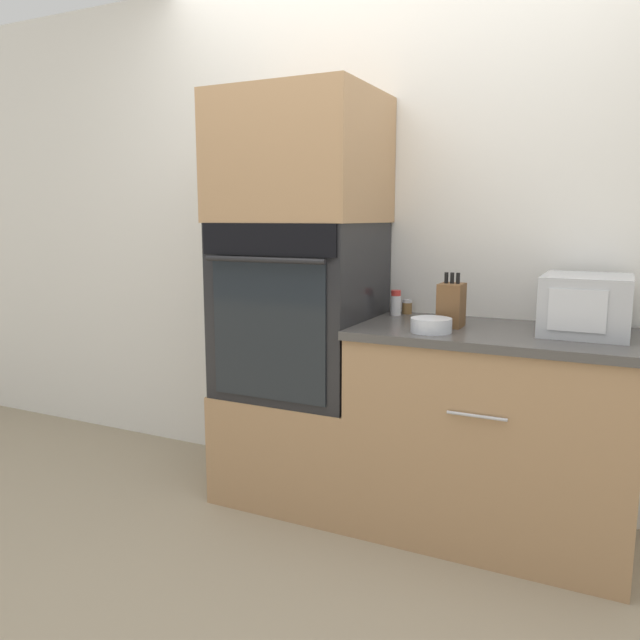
# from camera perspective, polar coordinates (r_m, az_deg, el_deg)

# --- Properties ---
(ground_plane) EXTENTS (12.00, 12.00, 0.00)m
(ground_plane) POSITION_cam_1_polar(r_m,az_deg,el_deg) (2.77, 1.92, -19.05)
(ground_plane) COLOR gray
(wall_back) EXTENTS (8.00, 0.05, 2.50)m
(wall_back) POSITION_cam_1_polar(r_m,az_deg,el_deg) (3.02, 6.99, 8.01)
(wall_back) COLOR silver
(wall_back) RESTS_ON ground_plane
(oven_cabinet_base) EXTENTS (0.69, 0.60, 0.51)m
(oven_cabinet_base) POSITION_cam_1_polar(r_m,az_deg,el_deg) (3.05, -1.69, -11.07)
(oven_cabinet_base) COLOR #A87F56
(oven_cabinet_base) RESTS_ON ground_plane
(wall_oven) EXTENTS (0.66, 0.64, 0.79)m
(wall_oven) POSITION_cam_1_polar(r_m,az_deg,el_deg) (2.88, -1.79, 1.06)
(wall_oven) COLOR black
(wall_oven) RESTS_ON oven_cabinet_base
(oven_cabinet_upper) EXTENTS (0.69, 0.60, 0.56)m
(oven_cabinet_upper) POSITION_cam_1_polar(r_m,az_deg,el_deg) (2.87, -1.82, 14.53)
(oven_cabinet_upper) COLOR #A87F56
(oven_cabinet_upper) RESTS_ON wall_oven
(counter_unit) EXTENTS (1.11, 0.63, 0.87)m
(counter_unit) POSITION_cam_1_polar(r_m,az_deg,el_deg) (2.71, 15.40, -9.94)
(counter_unit) COLOR #A87F56
(counter_unit) RESTS_ON ground_plane
(microwave) EXTENTS (0.32, 0.38, 0.23)m
(microwave) POSITION_cam_1_polar(r_m,az_deg,el_deg) (2.62, 23.15, 1.31)
(microwave) COLOR #B2B5BA
(microwave) RESTS_ON counter_unit
(knife_block) EXTENTS (0.10, 0.12, 0.22)m
(knife_block) POSITION_cam_1_polar(r_m,az_deg,el_deg) (2.62, 11.91, 1.38)
(knife_block) COLOR brown
(knife_block) RESTS_ON counter_unit
(bowl) EXTENTS (0.16, 0.16, 0.06)m
(bowl) POSITION_cam_1_polar(r_m,az_deg,el_deg) (2.49, 10.13, -0.46)
(bowl) COLOR silver
(bowl) RESTS_ON counter_unit
(condiment_jar_near) EXTENTS (0.05, 0.05, 0.12)m
(condiment_jar_near) POSITION_cam_1_polar(r_m,az_deg,el_deg) (2.89, 6.94, 1.55)
(condiment_jar_near) COLOR silver
(condiment_jar_near) RESTS_ON counter_unit
(condiment_jar_mid) EXTENTS (0.05, 0.05, 0.07)m
(condiment_jar_mid) POSITION_cam_1_polar(r_m,az_deg,el_deg) (2.95, 7.96, 1.20)
(condiment_jar_mid) COLOR brown
(condiment_jar_mid) RESTS_ON counter_unit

